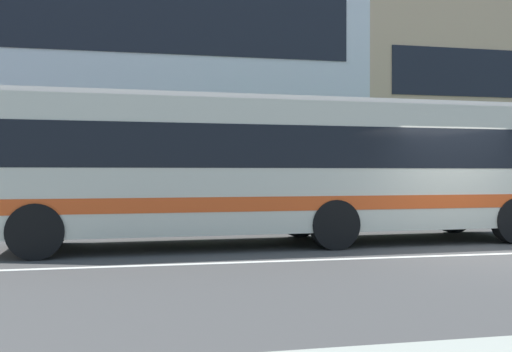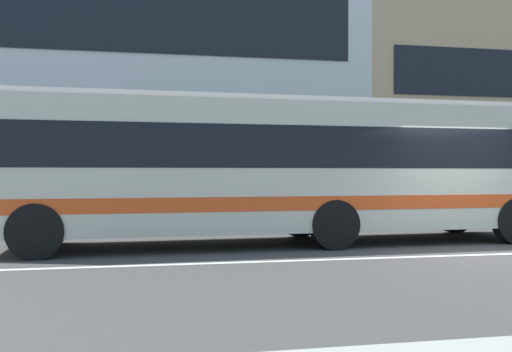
# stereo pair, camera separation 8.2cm
# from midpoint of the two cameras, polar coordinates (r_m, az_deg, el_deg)

# --- Properties ---
(ground_plane) EXTENTS (160.00, 160.00, 0.00)m
(ground_plane) POSITION_cam_midpoint_polar(r_m,az_deg,el_deg) (11.61, 22.73, -7.31)
(ground_plane) COLOR #464442
(lane_centre_line) EXTENTS (60.00, 0.16, 0.01)m
(lane_centre_line) POSITION_cam_midpoint_polar(r_m,az_deg,el_deg) (11.60, 22.73, -7.29)
(lane_centre_line) COLOR silver
(lane_centre_line) RESTS_ON ground_plane
(hedge_row_far) EXTENTS (21.85, 1.10, 0.71)m
(hedge_row_far) POSITION_cam_midpoint_polar(r_m,az_deg,el_deg) (18.65, 21.82, -3.34)
(hedge_row_far) COLOR #28742D
(hedge_row_far) RESTS_ON ground_plane
(apartment_block_left) EXTENTS (24.18, 11.14, 12.00)m
(apartment_block_left) POSITION_cam_midpoint_polar(r_m,az_deg,el_deg) (26.50, -18.95, 10.00)
(apartment_block_left) COLOR silver
(apartment_block_left) RESTS_ON ground_plane
(transit_bus) EXTENTS (11.88, 2.93, 3.08)m
(transit_bus) POSITION_cam_midpoint_polar(r_m,az_deg,el_deg) (12.26, 2.95, 1.10)
(transit_bus) COLOR beige
(transit_bus) RESTS_ON ground_plane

